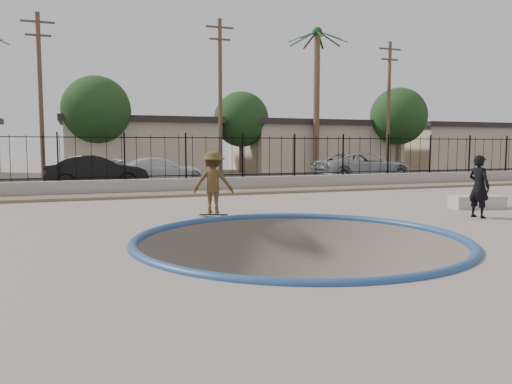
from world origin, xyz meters
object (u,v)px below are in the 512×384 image
object	(u,v)px
concrete_ledge	(477,202)
car_d	(363,167)
skater	(213,186)
skateboard	(214,215)
car_b	(97,172)
videographer	(479,187)
car_c	(161,171)

from	to	relation	value
concrete_ledge	car_d	xyz separation A→B (m)	(3.18, 11.71, 0.61)
skater	skateboard	distance (m)	0.81
skater	car_b	bearing A→B (deg)	-53.57
skater	videographer	size ratio (longest dim) A/B	1.00
car_d	car_b	bearing A→B (deg)	89.42
videographer	car_c	world-z (taller)	videographer
car_d	skateboard	bearing A→B (deg)	132.40
concrete_ledge	car_c	size ratio (longest dim) A/B	0.35
skater	skateboard	world-z (taller)	skater
skater	car_d	bearing A→B (deg)	-114.40
concrete_ledge	car_b	xyz separation A→B (m)	(-10.93, 11.72, 0.57)
videographer	car_d	distance (m)	14.14
skateboard	car_d	world-z (taller)	car_d
skater	car_b	world-z (taller)	skater
skater	skateboard	xyz separation A→B (m)	(0.00, -0.00, -0.81)
videographer	car_b	distance (m)	16.33
car_c	concrete_ledge	bearing A→B (deg)	-153.56
skater	concrete_ledge	xyz separation A→B (m)	(8.31, -1.03, -0.66)
car_b	concrete_ledge	bearing A→B (deg)	-136.03
concrete_ledge	car_d	distance (m)	12.15
concrete_ledge	car_c	world-z (taller)	car_c
car_d	concrete_ledge	bearing A→B (deg)	164.28
skateboard	concrete_ledge	distance (m)	8.37
skater	skateboard	bearing A→B (deg)	119.80
videographer	car_b	xyz separation A→B (m)	(-9.40, 13.35, -0.08)
skater	car_b	distance (m)	11.01
skateboard	car_b	world-z (taller)	car_b
videographer	car_d	world-z (taller)	videographer
car_c	skater	bearing A→B (deg)	173.24
car_b	car_c	distance (m)	3.44
skateboard	videographer	world-z (taller)	videographer
skateboard	car_d	size ratio (longest dim) A/B	0.14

